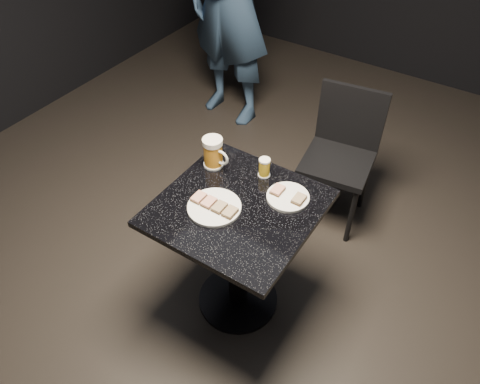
% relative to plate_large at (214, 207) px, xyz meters
% --- Properties ---
extents(floor, '(6.00, 6.00, 0.00)m').
position_rel_plate_large_xyz_m(floor, '(0.08, 0.07, -0.76)').
color(floor, black).
rests_on(floor, ground).
extents(plate_large, '(0.25, 0.25, 0.01)m').
position_rel_plate_large_xyz_m(plate_large, '(0.00, 0.00, 0.00)').
color(plate_large, white).
rests_on(plate_large, table).
extents(plate_small, '(0.20, 0.20, 0.01)m').
position_rel_plate_large_xyz_m(plate_small, '(0.25, 0.24, 0.00)').
color(plate_small, white).
rests_on(plate_small, table).
extents(table, '(0.70, 0.70, 0.75)m').
position_rel_plate_large_xyz_m(table, '(0.08, 0.07, -0.25)').
color(table, black).
rests_on(table, floor).
extents(beer_mug, '(0.15, 0.10, 0.16)m').
position_rel_plate_large_xyz_m(beer_mug, '(-0.18, 0.25, 0.07)').
color(beer_mug, silver).
rests_on(beer_mug, table).
extents(beer_tumbler, '(0.06, 0.06, 0.10)m').
position_rel_plate_large_xyz_m(beer_tumbler, '(0.07, 0.32, 0.04)').
color(beer_tumbler, silver).
rests_on(beer_tumbler, table).
extents(chair, '(0.45, 0.45, 0.87)m').
position_rel_plate_large_xyz_m(chair, '(0.20, 1.03, -0.26)').
color(chair, black).
rests_on(chair, floor).
extents(canapes_on_plate_large, '(0.22, 0.07, 0.02)m').
position_rel_plate_large_xyz_m(canapes_on_plate_large, '(0.00, -0.00, 0.02)').
color(canapes_on_plate_large, '#4C3521').
rests_on(canapes_on_plate_large, plate_large).
extents(canapes_on_plate_small, '(0.16, 0.07, 0.02)m').
position_rel_plate_large_xyz_m(canapes_on_plate_small, '(0.25, 0.24, 0.02)').
color(canapes_on_plate_small, '#4C3521').
rests_on(canapes_on_plate_small, plate_small).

